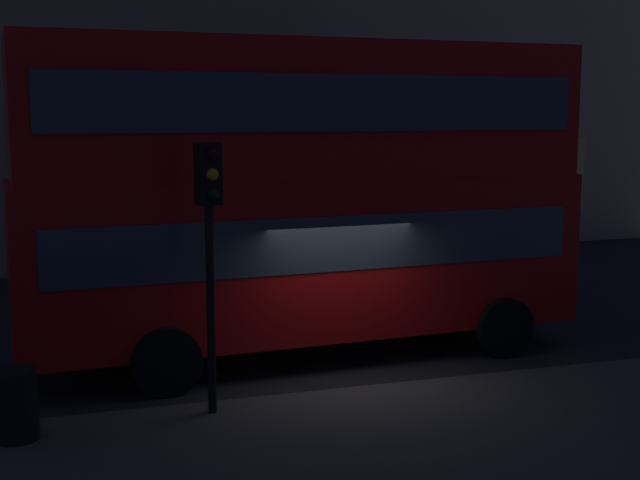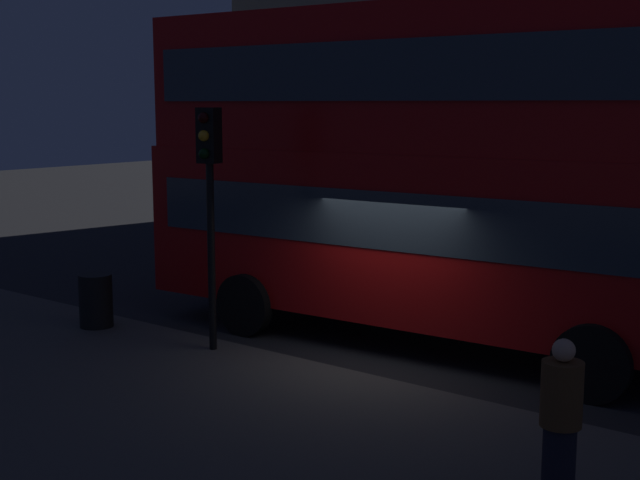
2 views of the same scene
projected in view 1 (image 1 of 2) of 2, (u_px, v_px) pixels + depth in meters
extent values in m
plane|color=#232326|center=(343.00, 378.00, 14.24)|extent=(80.00, 80.00, 0.00)
cube|color=#F2D18C|center=(59.00, 173.00, 22.80)|extent=(1.98, 0.06, 2.35)
cube|color=#F2D18C|center=(177.00, 189.00, 23.79)|extent=(1.98, 0.06, 2.29)
cube|color=tan|center=(365.00, 22.00, 30.64)|extent=(17.35, 9.07, 14.89)
cube|color=#F2D18C|center=(272.00, 174.00, 25.69)|extent=(2.96, 0.06, 2.51)
cube|color=#F2D18C|center=(415.00, 165.00, 27.04)|extent=(2.96, 0.06, 2.50)
cube|color=#E5C67F|center=(544.00, 177.00, 28.49)|extent=(2.96, 0.06, 2.48)
cube|color=#B20F0F|center=(302.00, 253.00, 15.25)|extent=(9.90, 3.14, 2.68)
cube|color=#B20F0F|center=(302.00, 110.00, 14.89)|extent=(9.71, 3.08, 2.28)
cube|color=#2D3842|center=(302.00, 234.00, 15.20)|extent=(9.13, 3.16, 0.90)
cube|color=#2D3842|center=(302.00, 103.00, 14.87)|extent=(9.13, 3.16, 0.90)
cube|color=#F2D84C|center=(541.00, 77.00, 16.50)|extent=(0.17, 1.55, 0.44)
sphere|color=white|center=(512.00, 280.00, 17.90)|extent=(0.24, 0.24, 0.24)
sphere|color=white|center=(562.00, 296.00, 16.35)|extent=(0.24, 0.24, 0.24)
cylinder|color=black|center=(432.00, 298.00, 17.86)|extent=(1.09, 0.30, 1.08)
cylinder|color=black|center=(504.00, 328.00, 15.38)|extent=(1.09, 0.30, 1.08)
cylinder|color=black|center=(139.00, 323.00, 15.75)|extent=(1.09, 0.30, 1.08)
cylinder|color=black|center=(167.00, 362.00, 13.26)|extent=(1.09, 0.30, 1.08)
cylinder|color=black|center=(211.00, 310.00, 12.08)|extent=(0.12, 0.12, 2.96)
cube|color=black|center=(208.00, 174.00, 11.80)|extent=(0.37, 0.32, 0.85)
sphere|color=black|center=(212.00, 154.00, 11.63)|extent=(0.17, 0.17, 0.17)
sphere|color=orange|center=(213.00, 174.00, 11.67)|extent=(0.17, 0.17, 0.17)
sphere|color=black|center=(213.00, 194.00, 11.71)|extent=(0.17, 0.17, 0.17)
cylinder|color=black|center=(15.00, 405.00, 11.21)|extent=(0.58, 0.58, 0.93)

